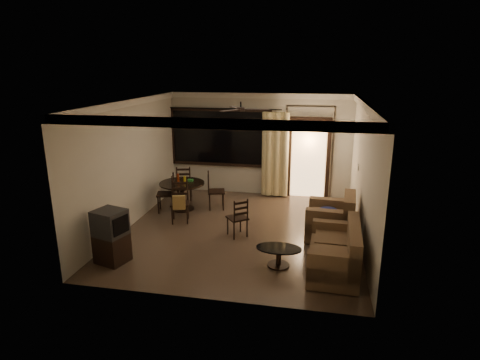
% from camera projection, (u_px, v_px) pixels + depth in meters
% --- Properties ---
extents(ground, '(5.50, 5.50, 0.00)m').
position_uv_depth(ground, '(241.00, 230.00, 8.83)').
color(ground, '#7F6651').
rests_on(ground, ground).
extents(room_shell, '(5.50, 6.70, 5.50)m').
position_uv_depth(room_shell, '(278.00, 136.00, 9.89)').
color(room_shell, beige).
rests_on(room_shell, ground).
extents(dining_table, '(1.12, 1.12, 0.92)m').
position_uv_depth(dining_table, '(182.00, 188.00, 10.00)').
color(dining_table, black).
rests_on(dining_table, ground).
extents(dining_chair_west, '(0.52, 0.52, 0.95)m').
position_uv_depth(dining_chair_west, '(167.00, 200.00, 9.92)').
color(dining_chair_west, black).
rests_on(dining_chair_west, ground).
extents(dining_chair_east, '(0.52, 0.52, 0.95)m').
position_uv_depth(dining_chair_east, '(216.00, 198.00, 10.13)').
color(dining_chair_east, black).
rests_on(dining_chair_east, ground).
extents(dining_chair_south, '(0.52, 0.55, 0.95)m').
position_uv_depth(dining_chair_south, '(180.00, 209.00, 9.24)').
color(dining_chair_south, black).
rests_on(dining_chair_south, ground).
extents(dining_chair_north, '(0.52, 0.52, 0.95)m').
position_uv_depth(dining_chair_north, '(184.00, 189.00, 10.82)').
color(dining_chair_north, black).
rests_on(dining_chair_north, ground).
extents(tv_cabinet, '(0.63, 0.60, 1.01)m').
position_uv_depth(tv_cabinet, '(111.00, 236.00, 7.29)').
color(tv_cabinet, black).
rests_on(tv_cabinet, ground).
extents(sofa, '(0.91, 1.61, 0.84)m').
position_uv_depth(sofa, '(337.00, 254.00, 6.99)').
color(sofa, '#472E21').
rests_on(sofa, ground).
extents(armchair, '(1.02, 1.02, 0.95)m').
position_uv_depth(armchair, '(333.00, 221.00, 8.32)').
color(armchair, '#472E21').
rests_on(armchair, ground).
extents(coffee_table, '(0.82, 0.49, 0.36)m').
position_uv_depth(coffee_table, '(279.00, 254.00, 7.20)').
color(coffee_table, black).
rests_on(coffee_table, ground).
extents(side_chair, '(0.53, 0.53, 0.86)m').
position_uv_depth(side_chair, '(238.00, 225.00, 8.48)').
color(side_chair, black).
rests_on(side_chair, ground).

